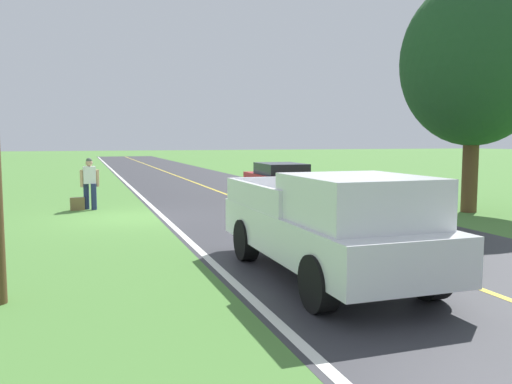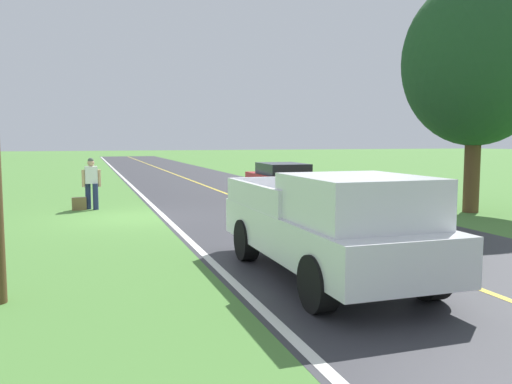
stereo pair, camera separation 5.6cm
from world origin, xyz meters
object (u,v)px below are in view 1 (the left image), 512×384
(suitcase_carried, at_px, (77,204))
(pickup_truck_passing, at_px, (332,223))
(tree_far_side_near, at_px, (474,62))
(sedan_near_oncoming, at_px, (280,179))
(hitchhiker_walking, at_px, (90,181))

(suitcase_carried, bearing_deg, pickup_truck_passing, 16.90)
(pickup_truck_passing, height_order, tree_far_side_near, tree_far_side_near)
(pickup_truck_passing, height_order, sedan_near_oncoming, pickup_truck_passing)
(hitchhiker_walking, relative_size, tree_far_side_near, 0.23)
(hitchhiker_walking, distance_m, sedan_near_oncoming, 7.52)
(suitcase_carried, xyz_separation_m, tree_far_side_near, (-12.13, 4.50, 4.59))
(suitcase_carried, relative_size, tree_far_side_near, 0.06)
(hitchhiker_walking, distance_m, pickup_truck_passing, 11.32)
(hitchhiker_walking, xyz_separation_m, pickup_truck_passing, (-3.66, 10.72, -0.01))
(pickup_truck_passing, bearing_deg, hitchhiker_walking, -71.12)
(suitcase_carried, distance_m, tree_far_side_near, 13.73)
(sedan_near_oncoming, bearing_deg, suitcase_carried, 10.47)
(hitchhiker_walking, height_order, pickup_truck_passing, pickup_truck_passing)
(tree_far_side_near, bearing_deg, sedan_near_oncoming, -53.95)
(suitcase_carried, height_order, tree_far_side_near, tree_far_side_near)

